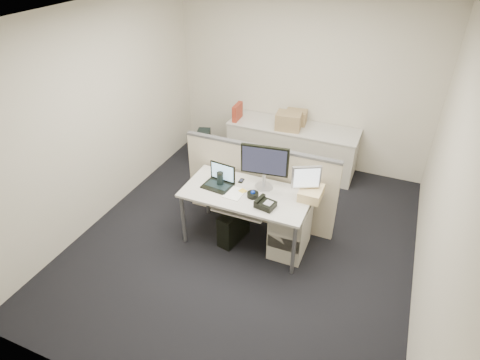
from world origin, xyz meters
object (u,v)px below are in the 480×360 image
at_px(monitor_main, 264,167).
at_px(desk_phone, 265,204).
at_px(desk, 246,197).
at_px(laptop, 217,178).

xyz_separation_m(monitor_main, desk_phone, (0.15, -0.36, -0.25)).
distance_m(desk, monitor_main, 0.42).
bearing_deg(monitor_main, laptop, -166.48).
relative_size(monitor_main, desk_phone, 2.66).
bearing_deg(laptop, desk_phone, -7.33).
relative_size(laptop, desk_phone, 1.62).
distance_m(desk, laptop, 0.42).
distance_m(monitor_main, laptop, 0.58).
xyz_separation_m(monitor_main, laptop, (-0.52, -0.20, -0.15)).
bearing_deg(desk_phone, desk, 160.12).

